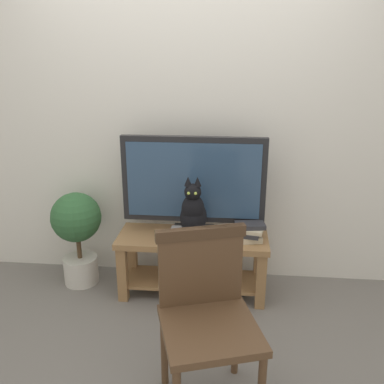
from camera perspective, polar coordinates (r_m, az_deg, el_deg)
The scene contains 9 objects.
ground_plane at distance 2.90m, azimuth -2.32°, elevation -18.83°, with size 12.00×12.00×0.00m, color slate.
back_wall at distance 3.19m, azimuth -0.48°, elevation 12.23°, with size 7.00×0.12×2.80m, color silver.
tv_stand at distance 3.15m, azimuth 0.09°, elevation -8.57°, with size 1.10×0.41×0.47m.
tv at distance 2.99m, azimuth 0.20°, elevation 1.30°, with size 1.04×0.20×0.73m.
media_box at distance 3.00m, azimuth 0.19°, elevation -6.11°, with size 0.34×0.23×0.06m.
cat at distance 2.91m, azimuth 0.19°, elevation -2.86°, with size 0.19×0.35×0.43m.
wooden_chair at distance 2.18m, azimuth 1.93°, elevation -15.43°, with size 0.58×0.58×0.93m.
book_stack at distance 3.02m, azimuth 7.75°, elevation -5.37°, with size 0.25×0.21×0.13m.
potted_plant at distance 3.34m, azimuth -15.45°, elevation -4.97°, with size 0.38×0.38×0.75m.
Camera 1 is at (0.33, -2.27, 1.78)m, focal length 38.92 mm.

